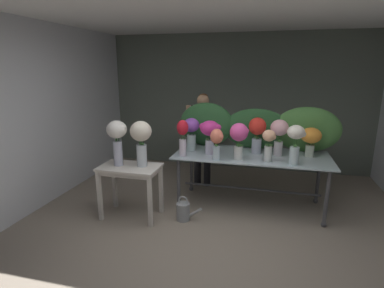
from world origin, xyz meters
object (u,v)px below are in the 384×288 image
object	(u,v)px
florist	(203,130)
vase_sunset_tulips	(311,138)
vase_magenta_roses	(210,132)
vase_peach_snapdragons	(269,143)
vase_fuchsia_carnations	(239,136)
vase_blush_peonies	(279,133)
side_table_white	(130,174)
vase_ivory_anemones	(296,141)
vase_violet_lilies	(191,131)
display_table_glass	(251,162)
vase_crimson_ranunculus	(183,136)
vase_coral_dahlias	(217,141)
watering_can	(184,211)
vase_scarlet_hydrangea	(257,132)
vase_cream_lisianthus_tall	(141,137)
vase_white_roses_tall	(117,136)

from	to	relation	value
florist	vase_sunset_tulips	bearing A→B (deg)	-19.21
florist	vase_magenta_roses	distance (m)	0.82
vase_peach_snapdragons	vase_fuchsia_carnations	size ratio (longest dim) A/B	0.85
florist	vase_blush_peonies	world-z (taller)	florist
side_table_white	vase_ivory_anemones	xyz separation A→B (m)	(2.10, 0.37, 0.49)
vase_violet_lilies	vase_blush_peonies	world-z (taller)	vase_blush_peonies
vase_violet_lilies	vase_magenta_roses	distance (m)	0.33
display_table_glass	vase_crimson_ranunculus	world-z (taller)	vase_crimson_ranunculus
vase_coral_dahlias	watering_can	xyz separation A→B (m)	(-0.39, -0.26, -0.93)
vase_violet_lilies	vase_peach_snapdragons	size ratio (longest dim) A/B	1.14
vase_scarlet_hydrangea	vase_fuchsia_carnations	world-z (taller)	vase_scarlet_hydrangea
vase_peach_snapdragons	vase_fuchsia_carnations	xyz separation A→B (m)	(-0.39, -0.01, 0.07)
vase_ivory_anemones	vase_violet_lilies	bearing A→B (deg)	166.60
vase_ivory_anemones	vase_crimson_ranunculus	distance (m)	1.47
vase_magenta_roses	vase_fuchsia_carnations	bearing A→B (deg)	-23.19
vase_ivory_anemones	vase_peach_snapdragons	bearing A→B (deg)	170.38
vase_magenta_roses	vase_cream_lisianthus_tall	bearing A→B (deg)	-145.90
florist	vase_crimson_ranunculus	world-z (taller)	florist
display_table_glass	florist	bearing A→B (deg)	142.62
vase_ivory_anemones	side_table_white	bearing A→B (deg)	-169.93
vase_fuchsia_carnations	vase_blush_peonies	distance (m)	0.62
vase_coral_dahlias	vase_crimson_ranunculus	xyz separation A→B (m)	(-0.49, 0.07, 0.03)
vase_sunset_tulips	vase_crimson_ranunculus	distance (m)	1.75
vase_coral_dahlias	vase_scarlet_hydrangea	size ratio (longest dim) A/B	0.81
vase_sunset_tulips	vase_coral_dahlias	bearing A→B (deg)	-159.26
vase_violet_lilies	vase_white_roses_tall	xyz separation A→B (m)	(-0.82, -0.71, 0.03)
display_table_glass	florist	size ratio (longest dim) A/B	1.36
vase_scarlet_hydrangea	watering_can	bearing A→B (deg)	-141.29
vase_fuchsia_carnations	vase_cream_lisianthus_tall	xyz separation A→B (m)	(-1.23, -0.36, -0.00)
vase_ivory_anemones	vase_fuchsia_carnations	size ratio (longest dim) A/B	1.03
display_table_glass	vase_scarlet_hydrangea	xyz separation A→B (m)	(0.06, 0.07, 0.42)
vase_magenta_roses	vase_crimson_ranunculus	xyz separation A→B (m)	(-0.34, -0.20, -0.03)
vase_crimson_ranunculus	vase_white_roses_tall	world-z (taller)	vase_white_roses_tall
florist	vase_scarlet_hydrangea	size ratio (longest dim) A/B	3.05
display_table_glass	vase_scarlet_hydrangea	bearing A→B (deg)	51.93
display_table_glass	vase_coral_dahlias	world-z (taller)	vase_coral_dahlias
vase_scarlet_hydrangea	vase_crimson_ranunculus	xyz separation A→B (m)	(-0.99, -0.38, -0.02)
vase_ivory_anemones	vase_blush_peonies	bearing A→B (deg)	116.71
vase_ivory_anemones	vase_crimson_ranunculus	size ratio (longest dim) A/B	1.00
vase_magenta_roses	vase_coral_dahlias	world-z (taller)	vase_magenta_roses
side_table_white	vase_ivory_anemones	world-z (taller)	vase_ivory_anemones
vase_magenta_roses	vase_peach_snapdragons	xyz separation A→B (m)	(0.81, -0.17, -0.07)
vase_coral_dahlias	vase_white_roses_tall	xyz separation A→B (m)	(-1.27, -0.33, 0.07)
vase_magenta_roses	vase_fuchsia_carnations	size ratio (longest dim) A/B	0.97
vase_fuchsia_carnations	vase_blush_peonies	xyz separation A→B (m)	(0.52, 0.34, 0.01)
vase_fuchsia_carnations	vase_coral_dahlias	bearing A→B (deg)	-162.60
vase_sunset_tulips	watering_can	size ratio (longest dim) A/B	1.16
vase_fuchsia_carnations	vase_cream_lisianthus_tall	distance (m)	1.28
vase_peach_snapdragons	vase_cream_lisianthus_tall	world-z (taller)	vase_cream_lisianthus_tall
vase_sunset_tulips	vase_crimson_ranunculus	bearing A→B (deg)	-167.09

